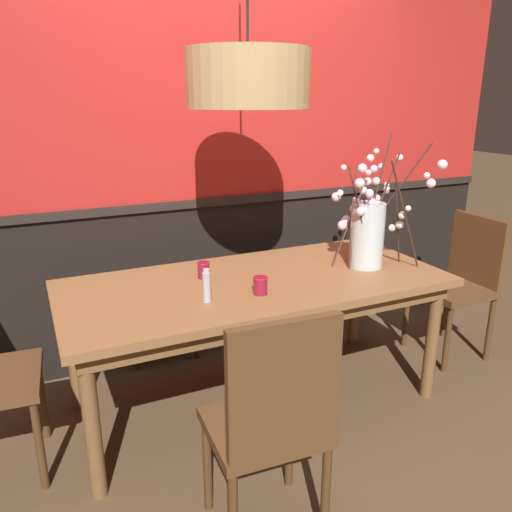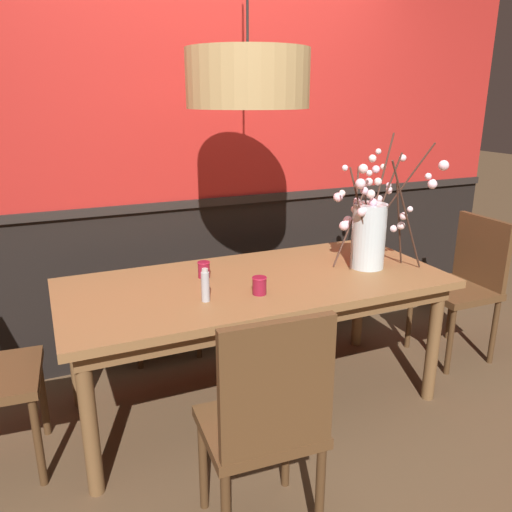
% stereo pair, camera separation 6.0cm
% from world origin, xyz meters
% --- Properties ---
extents(ground_plane, '(24.00, 24.00, 0.00)m').
position_xyz_m(ground_plane, '(0.00, 0.00, 0.00)').
color(ground_plane, brown).
extents(back_wall, '(4.49, 0.14, 2.88)m').
position_xyz_m(back_wall, '(0.00, 0.78, 1.43)').
color(back_wall, black).
rests_on(back_wall, ground).
extents(dining_table, '(2.02, 0.91, 0.74)m').
position_xyz_m(dining_table, '(0.00, 0.00, 0.66)').
color(dining_table, olive).
rests_on(dining_table, ground).
extents(chair_far_side_right, '(0.45, 0.44, 0.99)m').
position_xyz_m(chair_far_side_right, '(0.33, 0.90, 0.55)').
color(chair_far_side_right, brown).
rests_on(chair_far_side_right, ground).
extents(chair_head_east_end, '(0.43, 0.45, 0.93)m').
position_xyz_m(chair_head_east_end, '(1.47, -0.01, 0.53)').
color(chair_head_east_end, brown).
rests_on(chair_head_east_end, ground).
extents(chair_near_side_left, '(0.45, 0.41, 0.97)m').
position_xyz_m(chair_near_side_left, '(-0.34, -0.88, 0.54)').
color(chair_near_side_left, brown).
rests_on(chair_near_side_left, ground).
extents(chair_far_side_left, '(0.46, 0.40, 0.92)m').
position_xyz_m(chair_far_side_left, '(-0.33, 0.86, 0.53)').
color(chair_far_side_left, brown).
rests_on(chair_far_side_left, ground).
extents(vase_with_blossoms, '(0.54, 0.65, 0.74)m').
position_xyz_m(vase_with_blossoms, '(0.66, -0.06, 0.94)').
color(vase_with_blossoms, silver).
rests_on(vase_with_blossoms, dining_table).
extents(candle_holder_nearer_center, '(0.07, 0.07, 0.09)m').
position_xyz_m(candle_holder_nearer_center, '(-0.24, 0.14, 0.78)').
color(candle_holder_nearer_center, maroon).
rests_on(candle_holder_nearer_center, dining_table).
extents(candle_holder_nearer_edge, '(0.07, 0.07, 0.09)m').
position_xyz_m(candle_holder_nearer_edge, '(-0.07, -0.19, 0.78)').
color(candle_holder_nearer_edge, maroon).
rests_on(candle_holder_nearer_edge, dining_table).
extents(condiment_bottle, '(0.04, 0.04, 0.16)m').
position_xyz_m(condiment_bottle, '(-0.33, -0.17, 0.81)').
color(condiment_bottle, '#ADADB2').
rests_on(condiment_bottle, dining_table).
extents(pendant_lamp, '(0.58, 0.58, 1.27)m').
position_xyz_m(pendant_lamp, '(-0.04, 0.00, 1.74)').
color(pendant_lamp, tan).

